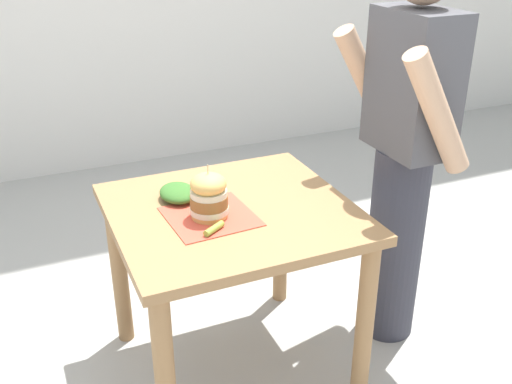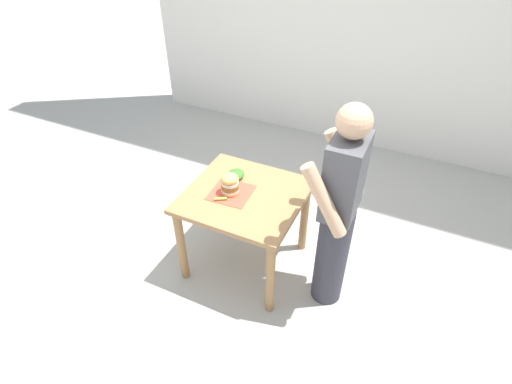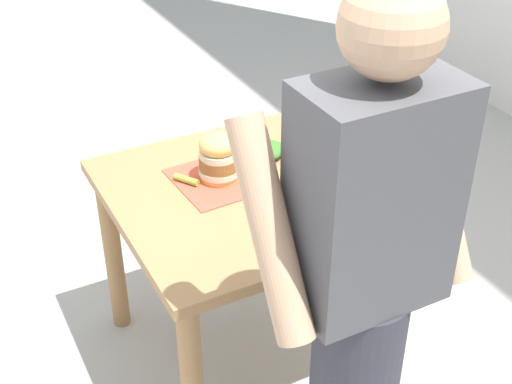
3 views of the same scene
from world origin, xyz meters
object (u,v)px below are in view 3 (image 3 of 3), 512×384
object	(u,v)px
patio_table	(243,224)
pickle_spear	(186,180)
diner_across_table	(362,297)
sandwich	(219,156)
side_salad	(261,151)

from	to	relation	value
patio_table	pickle_spear	bearing A→B (deg)	-39.92
pickle_spear	diner_across_table	size ratio (longest dim) A/B	0.06
sandwich	side_salad	xyz separation A→B (m)	(-0.19, -0.06, -0.06)
pickle_spear	diner_across_table	world-z (taller)	diner_across_table
patio_table	side_salad	world-z (taller)	side_salad
patio_table	side_salad	bearing A→B (deg)	-133.76
sandwich	diner_across_table	distance (m)	0.85
side_salad	patio_table	bearing A→B (deg)	46.24
pickle_spear	side_salad	xyz separation A→B (m)	(-0.31, -0.04, 0.01)
pickle_spear	sandwich	bearing A→B (deg)	168.44
sandwich	pickle_spear	distance (m)	0.14
pickle_spear	side_salad	size ratio (longest dim) A/B	0.52
side_salad	sandwich	bearing A→B (deg)	17.55
side_salad	diner_across_table	xyz separation A→B (m)	(0.20, 0.91, 0.10)
sandwich	pickle_spear	world-z (taller)	sandwich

